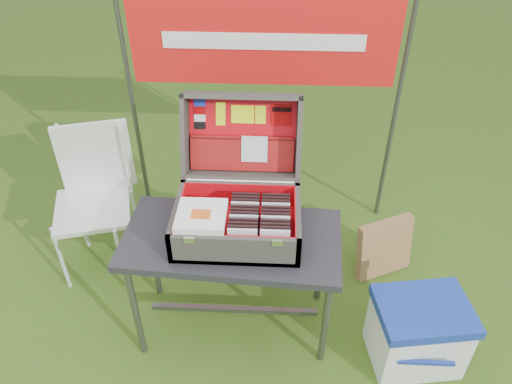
# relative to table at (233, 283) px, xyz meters

# --- Properties ---
(ground) EXTENTS (80.00, 80.00, 0.00)m
(ground) POSITION_rel_table_xyz_m (0.12, -0.05, -0.34)
(ground) COLOR #375B17
(ground) RESTS_ON ground
(table) EXTENTS (1.13, 0.62, 0.68)m
(table) POSITION_rel_table_xyz_m (0.00, 0.00, 0.00)
(table) COLOR #242429
(table) RESTS_ON ground
(table_top) EXTENTS (1.13, 0.62, 0.04)m
(table_top) POSITION_rel_table_xyz_m (0.00, 0.00, 0.32)
(table_top) COLOR #242429
(table_top) RESTS_ON ground
(table_leg_fl) EXTENTS (0.04, 0.04, 0.64)m
(table_leg_fl) POSITION_rel_table_xyz_m (-0.49, -0.21, -0.02)
(table_leg_fl) COLOR #59595B
(table_leg_fl) RESTS_ON ground
(table_leg_fr) EXTENTS (0.04, 0.04, 0.64)m
(table_leg_fr) POSITION_rel_table_xyz_m (0.49, -0.21, -0.02)
(table_leg_fr) COLOR #59595B
(table_leg_fr) RESTS_ON ground
(table_leg_bl) EXTENTS (0.04, 0.04, 0.64)m
(table_leg_bl) POSITION_rel_table_xyz_m (-0.49, 0.21, -0.02)
(table_leg_bl) COLOR #59595B
(table_leg_bl) RESTS_ON ground
(table_leg_br) EXTENTS (0.04, 0.04, 0.64)m
(table_leg_br) POSITION_rel_table_xyz_m (0.49, 0.21, -0.02)
(table_leg_br) COLOR #59595B
(table_leg_br) RESTS_ON ground
(table_brace) EXTENTS (0.95, 0.03, 0.03)m
(table_brace) POSITION_rel_table_xyz_m (-0.00, -0.00, -0.22)
(table_brace) COLOR #59595B
(table_brace) RESTS_ON ground
(suitcase) EXTENTS (0.62, 0.60, 0.55)m
(suitcase) POSITION_rel_table_xyz_m (0.03, 0.08, 0.62)
(suitcase) COLOR #4F4A43
(suitcase) RESTS_ON table
(suitcase_base_bottom) EXTENTS (0.62, 0.44, 0.02)m
(suitcase_base_bottom) POSITION_rel_table_xyz_m (0.03, 0.02, 0.35)
(suitcase_base_bottom) COLOR #4F4A43
(suitcase_base_bottom) RESTS_ON table_top
(suitcase_base_wall_front) EXTENTS (0.62, 0.02, 0.17)m
(suitcase_base_wall_front) POSITION_rel_table_xyz_m (0.03, -0.19, 0.43)
(suitcase_base_wall_front) COLOR #4F4A43
(suitcase_base_wall_front) RESTS_ON table_top
(suitcase_base_wall_back) EXTENTS (0.62, 0.02, 0.17)m
(suitcase_base_wall_back) POSITION_rel_table_xyz_m (0.03, 0.23, 0.43)
(suitcase_base_wall_back) COLOR #4F4A43
(suitcase_base_wall_back) RESTS_ON table_top
(suitcase_base_wall_left) EXTENTS (0.02, 0.44, 0.17)m
(suitcase_base_wall_left) POSITION_rel_table_xyz_m (-0.27, 0.02, 0.43)
(suitcase_base_wall_left) COLOR #4F4A43
(suitcase_base_wall_left) RESTS_ON table_top
(suitcase_base_wall_right) EXTENTS (0.02, 0.44, 0.17)m
(suitcase_base_wall_right) POSITION_rel_table_xyz_m (0.33, 0.02, 0.43)
(suitcase_base_wall_right) COLOR #4F4A43
(suitcase_base_wall_right) RESTS_ON table_top
(suitcase_liner_floor) EXTENTS (0.57, 0.40, 0.01)m
(suitcase_liner_floor) POSITION_rel_table_xyz_m (0.03, 0.02, 0.37)
(suitcase_liner_floor) COLOR red
(suitcase_liner_floor) RESTS_ON suitcase_base_bottom
(suitcase_latch_left) EXTENTS (0.05, 0.01, 0.03)m
(suitcase_latch_left) POSITION_rel_table_xyz_m (-0.17, -0.20, 0.50)
(suitcase_latch_left) COLOR silver
(suitcase_latch_left) RESTS_ON suitcase_base_wall_front
(suitcase_latch_right) EXTENTS (0.05, 0.01, 0.03)m
(suitcase_latch_right) POSITION_rel_table_xyz_m (0.23, -0.20, 0.50)
(suitcase_latch_right) COLOR silver
(suitcase_latch_right) RESTS_ON suitcase_base_wall_front
(suitcase_hinge) EXTENTS (0.56, 0.02, 0.02)m
(suitcase_hinge) POSITION_rel_table_xyz_m (0.03, 0.25, 0.51)
(suitcase_hinge) COLOR silver
(suitcase_hinge) RESTS_ON suitcase_base_wall_back
(suitcase_lid_back) EXTENTS (0.62, 0.18, 0.42)m
(suitcase_lid_back) POSITION_rel_table_xyz_m (0.03, 0.47, 0.66)
(suitcase_lid_back) COLOR #4F4A43
(suitcase_lid_back) RESTS_ON suitcase_base_wall_back
(suitcase_lid_rim_far) EXTENTS (0.62, 0.16, 0.08)m
(suitcase_lid_rim_far) POSITION_rel_table_xyz_m (0.03, 0.48, 0.88)
(suitcase_lid_rim_far) COLOR #4F4A43
(suitcase_lid_rim_far) RESTS_ON suitcase_lid_back
(suitcase_lid_rim_near) EXTENTS (0.62, 0.16, 0.08)m
(suitcase_lid_rim_near) POSITION_rel_table_xyz_m (0.03, 0.33, 0.49)
(suitcase_lid_rim_near) COLOR #4F4A43
(suitcase_lid_rim_near) RESTS_ON suitcase_lid_back
(suitcase_lid_rim_left) EXTENTS (0.02, 0.32, 0.47)m
(suitcase_lid_rim_left) POSITION_rel_table_xyz_m (-0.27, 0.40, 0.69)
(suitcase_lid_rim_left) COLOR #4F4A43
(suitcase_lid_rim_left) RESTS_ON suitcase_lid_back
(suitcase_lid_rim_right) EXTENTS (0.02, 0.32, 0.47)m
(suitcase_lid_rim_right) POSITION_rel_table_xyz_m (0.33, 0.40, 0.69)
(suitcase_lid_rim_right) COLOR #4F4A43
(suitcase_lid_rim_right) RESTS_ON suitcase_lid_back
(suitcase_lid_liner) EXTENTS (0.57, 0.15, 0.37)m
(suitcase_lid_liner) POSITION_rel_table_xyz_m (0.03, 0.45, 0.67)
(suitcase_lid_liner) COLOR red
(suitcase_lid_liner) RESTS_ON suitcase_lid_back
(suitcase_liner_wall_front) EXTENTS (0.57, 0.01, 0.14)m
(suitcase_liner_wall_front) POSITION_rel_table_xyz_m (0.03, -0.17, 0.44)
(suitcase_liner_wall_front) COLOR red
(suitcase_liner_wall_front) RESTS_ON suitcase_base_bottom
(suitcase_liner_wall_back) EXTENTS (0.57, 0.01, 0.14)m
(suitcase_liner_wall_back) POSITION_rel_table_xyz_m (0.03, 0.22, 0.44)
(suitcase_liner_wall_back) COLOR red
(suitcase_liner_wall_back) RESTS_ON suitcase_base_bottom
(suitcase_liner_wall_left) EXTENTS (0.01, 0.40, 0.14)m
(suitcase_liner_wall_left) POSITION_rel_table_xyz_m (-0.25, 0.02, 0.44)
(suitcase_liner_wall_left) COLOR red
(suitcase_liner_wall_left) RESTS_ON suitcase_base_bottom
(suitcase_liner_wall_right) EXTENTS (0.01, 0.40, 0.14)m
(suitcase_liner_wall_right) POSITION_rel_table_xyz_m (0.31, 0.02, 0.44)
(suitcase_liner_wall_right) COLOR red
(suitcase_liner_wall_right) RESTS_ON suitcase_base_bottom
(suitcase_lid_pocket) EXTENTS (0.55, 0.09, 0.18)m
(suitcase_lid_pocket) POSITION_rel_table_xyz_m (0.03, 0.40, 0.58)
(suitcase_lid_pocket) COLOR maroon
(suitcase_lid_pocket) RESTS_ON suitcase_lid_liner
(suitcase_pocket_edge) EXTENTS (0.54, 0.03, 0.03)m
(suitcase_pocket_edge) POSITION_rel_table_xyz_m (0.03, 0.43, 0.66)
(suitcase_pocket_edge) COLOR maroon
(suitcase_pocket_edge) RESTS_ON suitcase_lid_pocket
(suitcase_pocket_cd) EXTENTS (0.14, 0.06, 0.13)m
(suitcase_pocket_cd) POSITION_rel_table_xyz_m (0.10, 0.40, 0.61)
(suitcase_pocket_cd) COLOR silver
(suitcase_pocket_cd) RESTS_ON suitcase_lid_pocket
(lid_sticker_cc_a) EXTENTS (0.06, 0.02, 0.04)m
(lid_sticker_cc_a) POSITION_rel_table_xyz_m (-0.20, 0.51, 0.82)
(lid_sticker_cc_a) COLOR #1933B2
(lid_sticker_cc_a) RESTS_ON suitcase_lid_liner
(lid_sticker_cc_b) EXTENTS (0.06, 0.02, 0.04)m
(lid_sticker_cc_b) POSITION_rel_table_xyz_m (-0.20, 0.49, 0.78)
(lid_sticker_cc_b) COLOR #A50405
(lid_sticker_cc_b) RESTS_ON suitcase_lid_liner
(lid_sticker_cc_c) EXTENTS (0.06, 0.02, 0.04)m
(lid_sticker_cc_c) POSITION_rel_table_xyz_m (-0.20, 0.48, 0.74)
(lid_sticker_cc_c) COLOR white
(lid_sticker_cc_c) RESTS_ON suitcase_lid_liner
(lid_sticker_cc_d) EXTENTS (0.06, 0.02, 0.04)m
(lid_sticker_cc_d) POSITION_rel_table_xyz_m (-0.20, 0.46, 0.71)
(lid_sticker_cc_d) COLOR black
(lid_sticker_cc_d) RESTS_ON suitcase_lid_liner
(lid_card_neon_tall) EXTENTS (0.05, 0.05, 0.11)m
(lid_card_neon_tall) POSITION_rel_table_xyz_m (-0.09, 0.49, 0.77)
(lid_card_neon_tall) COLOR #DAF411
(lid_card_neon_tall) RESTS_ON suitcase_lid_liner
(lid_card_neon_main) EXTENTS (0.12, 0.04, 0.09)m
(lid_card_neon_main) POSITION_rel_table_xyz_m (0.03, 0.49, 0.77)
(lid_card_neon_main) COLOR #DAF411
(lid_card_neon_main) RESTS_ON suitcase_lid_liner
(lid_card_neon_small) EXTENTS (0.06, 0.04, 0.09)m
(lid_card_neon_small) POSITION_rel_table_xyz_m (0.12, 0.49, 0.77)
(lid_card_neon_small) COLOR #DAF411
(lid_card_neon_small) RESTS_ON suitcase_lid_liner
(lid_sticker_band) EXTENTS (0.11, 0.04, 0.10)m
(lid_sticker_band) POSITION_rel_table_xyz_m (0.23, 0.49, 0.77)
(lid_sticker_band) COLOR #A50405
(lid_sticker_band) RESTS_ON suitcase_lid_liner
(lid_sticker_band_bar) EXTENTS (0.10, 0.01, 0.02)m
(lid_sticker_band_bar) POSITION_rel_table_xyz_m (0.23, 0.50, 0.80)
(lid_sticker_band_bar) COLOR black
(lid_sticker_band_bar) RESTS_ON suitcase_lid_liner
(cd_left_0) EXTENTS (0.14, 0.01, 0.16)m
(cd_left_0) POSITION_rel_table_xyz_m (0.07, -0.15, 0.45)
(cd_left_0) COLOR silver
(cd_left_0) RESTS_ON suitcase_liner_floor
(cd_left_1) EXTENTS (0.14, 0.01, 0.16)m
(cd_left_1) POSITION_rel_table_xyz_m (0.07, -0.12, 0.45)
(cd_left_1) COLOR black
(cd_left_1) RESTS_ON suitcase_liner_floor
(cd_left_2) EXTENTS (0.14, 0.01, 0.16)m
(cd_left_2) POSITION_rel_table_xyz_m (0.07, -0.10, 0.45)
(cd_left_2) COLOR black
(cd_left_2) RESTS_ON suitcase_liner_floor
(cd_left_3) EXTENTS (0.14, 0.01, 0.16)m
(cd_left_3) POSITION_rel_table_xyz_m (0.07, -0.08, 0.45)
(cd_left_3) COLOR black
(cd_left_3) RESTS_ON suitcase_liner_floor
(cd_left_4) EXTENTS (0.14, 0.01, 0.16)m
(cd_left_4) POSITION_rel_table_xyz_m (0.07, -0.05, 0.45)
(cd_left_4) COLOR silver
(cd_left_4) RESTS_ON suitcase_liner_floor
(cd_left_5) EXTENTS (0.14, 0.01, 0.16)m
(cd_left_5) POSITION_rel_table_xyz_m (0.07, -0.03, 0.45)
(cd_left_5) COLOR black
(cd_left_5) RESTS_ON suitcase_liner_floor
(cd_left_6) EXTENTS (0.14, 0.01, 0.16)m
(cd_left_6) POSITION_rel_table_xyz_m (0.07, -0.00, 0.45)
(cd_left_6) COLOR black
(cd_left_6) RESTS_ON suitcase_liner_floor
(cd_left_7) EXTENTS (0.14, 0.01, 0.16)m
(cd_left_7) POSITION_rel_table_xyz_m (0.07, 0.02, 0.45)
(cd_left_7) COLOR black
(cd_left_7) RESTS_ON suitcase_liner_floor
(cd_left_8) EXTENTS (0.14, 0.01, 0.16)m
(cd_left_8) POSITION_rel_table_xyz_m (0.07, 0.05, 0.45)
(cd_left_8) COLOR silver
(cd_left_8) RESTS_ON suitcase_liner_floor
(cd_left_9) EXTENTS (0.14, 0.01, 0.16)m
(cd_left_9) POSITION_rel_table_xyz_m (0.07, 0.07, 0.45)
(cd_left_9) COLOR black
(cd_left_9) RESTS_ON suitcase_liner_floor
(cd_left_10) EXTENTS (0.14, 0.01, 0.16)m
(cd_left_10) POSITION_rel_table_xyz_m (0.07, 0.09, 0.45)
(cd_left_10) COLOR black
(cd_left_10) RESTS_ON suitcase_liner_floor
(cd_left_11) EXTENTS (0.14, 0.01, 0.16)m
(cd_left_11) POSITION_rel_table_xyz_m (0.07, 0.12, 0.45)
(cd_left_11) COLOR black
(cd_left_11) RESTS_ON suitcase_liner_floor
(cd_right_0) EXTENTS (0.14, 0.01, 0.16)m
(cd_right_0) POSITION_rel_table_xyz_m (0.22, -0.15, 0.45)
(cd_right_0) COLOR silver
(cd_right_0) RESTS_ON suitcase_liner_floor
(cd_right_1) EXTENTS (0.14, 0.01, 0.16)m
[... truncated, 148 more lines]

